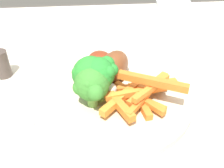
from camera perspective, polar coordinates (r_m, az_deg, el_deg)
dining_table at (r=0.47m, az=8.00°, el=-16.78°), size 1.14×0.82×0.74m
dinner_plate at (r=0.42m, az=-0.00°, el=-2.90°), size 0.27×0.27×0.01m
broccoli_floret_front at (r=0.38m, az=-4.49°, el=1.93°), size 0.06×0.06×0.07m
broccoli_floret_middle at (r=0.38m, az=-2.77°, el=2.38°), size 0.05×0.06×0.07m
broccoli_floret_back at (r=0.37m, az=-4.81°, el=-0.23°), size 0.06×0.06×0.07m
carrot_fries_pile at (r=0.39m, az=6.34°, el=-1.98°), size 0.14×0.14×0.05m
chicken_drumstick_near at (r=0.44m, az=0.19°, el=3.78°), size 0.13×0.09×0.05m
chicken_drumstick_far at (r=0.45m, az=-2.43°, el=4.23°), size 0.13×0.07×0.04m
water_glass at (r=0.55m, az=13.16°, el=12.37°), size 0.07×0.07×0.12m
pepper_shaker at (r=0.52m, az=-24.23°, el=4.22°), size 0.03×0.03×0.05m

